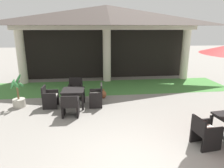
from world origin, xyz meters
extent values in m
cylinder|color=beige|center=(-4.76, 7.89, 1.47)|extent=(0.46, 0.46, 2.94)
cylinder|color=beige|center=(0.00, 7.89, 1.47)|extent=(0.46, 0.46, 2.94)
cylinder|color=beige|center=(4.76, 7.89, 1.47)|extent=(0.46, 0.46, 2.94)
cube|color=beige|center=(0.00, 7.89, 3.06)|extent=(10.32, 0.70, 0.24)
pyramid|color=#514742|center=(0.00, 7.89, 3.72)|extent=(10.72, 3.04, 1.07)
cube|color=black|center=(0.00, 8.79, 1.47)|extent=(10.12, 0.16, 2.94)
cube|color=#47843D|center=(0.00, 6.54, 0.00)|extent=(12.52, 2.77, 0.01)
cube|color=black|center=(2.45, 1.23, 0.32)|extent=(0.08, 0.08, 0.63)
cube|color=black|center=(2.01, 0.72, 0.42)|extent=(0.62, 0.61, 0.07)
cube|color=silver|center=(2.01, 0.72, 0.48)|extent=(0.57, 0.56, 0.05)
cube|color=black|center=(1.75, 0.69, 0.65)|extent=(0.13, 0.55, 0.38)
cube|color=black|center=(1.97, 0.97, 0.33)|extent=(0.56, 0.13, 0.66)
cube|color=black|center=(2.04, 0.47, 0.33)|extent=(0.56, 0.13, 0.66)
cube|color=black|center=(2.23, 0.99, 0.19)|extent=(0.06, 0.06, 0.39)
cube|color=black|center=(2.28, 0.51, 0.19)|extent=(0.06, 0.06, 0.39)
cube|color=black|center=(1.73, 0.93, 0.19)|extent=(0.06, 0.06, 0.39)
cube|color=black|center=(1.79, 0.45, 0.19)|extent=(0.06, 0.06, 0.39)
cube|color=black|center=(-1.69, 3.97, 0.68)|extent=(0.89, 0.89, 0.05)
cube|color=black|center=(-1.69, 3.97, 0.61)|extent=(0.82, 0.82, 0.08)
cube|color=black|center=(-2.10, 3.59, 0.29)|extent=(0.07, 0.07, 0.57)
cube|color=black|center=(-1.31, 3.56, 0.29)|extent=(0.07, 0.07, 0.57)
cube|color=black|center=(-2.07, 4.38, 0.29)|extent=(0.07, 0.07, 0.57)
cube|color=black|center=(-1.28, 4.35, 0.29)|extent=(0.07, 0.07, 0.57)
cube|color=black|center=(-1.73, 3.08, 0.43)|extent=(0.59, 0.56, 0.07)
cube|color=silver|center=(-1.73, 3.08, 0.49)|extent=(0.54, 0.51, 0.05)
cube|color=black|center=(-1.74, 2.83, 0.65)|extent=(0.57, 0.08, 0.36)
cube|color=black|center=(-1.99, 3.09, 0.33)|extent=(0.08, 0.54, 0.66)
cube|color=black|center=(-1.46, 3.07, 0.33)|extent=(0.08, 0.54, 0.66)
cube|color=black|center=(-1.97, 3.33, 0.20)|extent=(0.06, 0.06, 0.39)
cube|color=black|center=(-1.46, 3.31, 0.20)|extent=(0.06, 0.06, 0.39)
cube|color=black|center=(-1.99, 2.85, 0.20)|extent=(0.06, 0.06, 0.39)
cube|color=black|center=(-1.48, 2.83, 0.20)|extent=(0.06, 0.06, 0.39)
cube|color=black|center=(-1.66, 4.86, 0.43)|extent=(0.61, 0.55, 0.07)
cube|color=silver|center=(-1.66, 4.86, 0.49)|extent=(0.56, 0.50, 0.05)
cube|color=black|center=(-1.65, 5.10, 0.69)|extent=(0.59, 0.08, 0.45)
cube|color=black|center=(-1.38, 4.85, 0.33)|extent=(0.08, 0.53, 0.66)
cube|color=black|center=(-1.93, 4.87, 0.33)|extent=(0.08, 0.53, 0.66)
cube|color=black|center=(-1.40, 4.62, 0.20)|extent=(0.06, 0.06, 0.39)
cube|color=black|center=(-1.93, 4.64, 0.20)|extent=(0.06, 0.06, 0.39)
cube|color=black|center=(-1.38, 5.09, 0.20)|extent=(0.06, 0.06, 0.39)
cube|color=black|center=(-1.92, 5.11, 0.20)|extent=(0.06, 0.06, 0.39)
cube|color=black|center=(-0.80, 3.94, 0.43)|extent=(0.53, 0.60, 0.07)
cube|color=silver|center=(-0.80, 3.94, 0.49)|extent=(0.49, 0.55, 0.05)
cube|color=black|center=(-0.57, 3.93, 0.68)|extent=(0.08, 0.58, 0.45)
cube|color=black|center=(-0.81, 3.67, 0.32)|extent=(0.51, 0.08, 0.64)
cube|color=black|center=(-0.79, 4.21, 0.32)|extent=(0.51, 0.08, 0.64)
cube|color=black|center=(-1.04, 3.68, 0.20)|extent=(0.06, 0.06, 0.39)
cube|color=black|center=(-1.02, 4.21, 0.20)|extent=(0.06, 0.06, 0.39)
cube|color=black|center=(-0.58, 3.67, 0.20)|extent=(0.06, 0.06, 0.39)
cube|color=black|center=(-0.56, 4.19, 0.20)|extent=(0.06, 0.06, 0.39)
cube|color=black|center=(-2.58, 4.01, 0.43)|extent=(0.56, 0.56, 0.07)
cube|color=silver|center=(-2.58, 4.01, 0.49)|extent=(0.52, 0.52, 0.05)
cube|color=black|center=(-2.83, 4.02, 0.67)|extent=(0.08, 0.54, 0.40)
cube|color=black|center=(-2.57, 4.26, 0.33)|extent=(0.54, 0.08, 0.66)
cube|color=black|center=(-2.59, 3.76, 0.33)|extent=(0.54, 0.08, 0.66)
cube|color=black|center=(-2.33, 4.24, 0.20)|extent=(0.06, 0.06, 0.40)
cube|color=black|center=(-2.35, 3.76, 0.20)|extent=(0.06, 0.06, 0.40)
cube|color=black|center=(-2.82, 4.26, 0.20)|extent=(0.06, 0.06, 0.40)
cube|color=black|center=(-2.83, 3.77, 0.20)|extent=(0.06, 0.06, 0.40)
cylinder|color=#B2AD9E|center=(-3.86, 4.17, 0.16)|extent=(0.47, 0.47, 0.33)
cylinder|color=brown|center=(-3.86, 4.17, 0.57)|extent=(0.07, 0.07, 0.47)
ellipsoid|color=#387F42|center=(-3.68, 4.15, 0.92)|extent=(0.15, 0.41, 0.32)
ellipsoid|color=#387F42|center=(-3.86, 4.31, 1.05)|extent=(0.37, 0.12, 0.55)
ellipsoid|color=#387F42|center=(-4.02, 4.20, 0.95)|extent=(0.17, 0.40, 0.38)
ellipsoid|color=#387F42|center=(-3.84, 4.07, 0.95)|extent=(0.30, 0.14, 0.35)
ellipsoid|color=brown|center=(-0.44, 4.82, 0.18)|extent=(0.28, 0.28, 0.35)
sphere|color=brown|center=(-0.44, 4.82, 0.39)|extent=(0.08, 0.08, 0.08)
camera|label=1|loc=(-1.00, -3.76, 3.08)|focal=32.38mm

